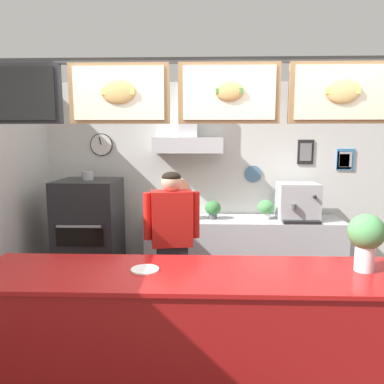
% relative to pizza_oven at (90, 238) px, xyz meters
% --- Properties ---
extents(ground_plane, '(5.67, 5.67, 0.00)m').
position_rel_pizza_oven_xyz_m(ground_plane, '(1.57, -1.60, -0.73)').
color(ground_plane, '#3F3A38').
extents(back_wall_assembly, '(4.72, 2.48, 2.70)m').
position_rel_pizza_oven_xyz_m(back_wall_assembly, '(1.55, 0.55, 0.71)').
color(back_wall_assembly, gray).
rests_on(back_wall_assembly, ground_plane).
extents(service_counter, '(3.60, 0.75, 1.02)m').
position_rel_pizza_oven_xyz_m(service_counter, '(1.57, -1.86, -0.22)').
color(service_counter, maroon).
rests_on(service_counter, ground_plane).
extents(back_prep_counter, '(2.51, 0.62, 0.92)m').
position_rel_pizza_oven_xyz_m(back_prep_counter, '(1.92, 0.30, -0.28)').
color(back_prep_counter, '#B7BABF').
rests_on(back_prep_counter, ground_plane).
extents(pizza_oven, '(0.72, 0.75, 1.55)m').
position_rel_pizza_oven_xyz_m(pizza_oven, '(0.00, 0.00, 0.00)').
color(pizza_oven, '#232326').
rests_on(pizza_oven, ground_plane).
extents(shop_worker, '(0.55, 0.29, 1.63)m').
position_rel_pizza_oven_xyz_m(shop_worker, '(1.09, -0.83, 0.16)').
color(shop_worker, '#232328').
rests_on(shop_worker, ground_plane).
extents(espresso_machine, '(0.50, 0.47, 0.47)m').
position_rel_pizza_oven_xyz_m(espresso_machine, '(2.59, 0.27, 0.42)').
color(espresso_machine, '#B7BABF').
rests_on(espresso_machine, back_prep_counter).
extents(potted_basil, '(0.23, 0.23, 0.26)m').
position_rel_pizza_oven_xyz_m(potted_basil, '(1.23, 0.28, 0.34)').
color(potted_basil, '#4C4C51').
rests_on(potted_basil, back_prep_counter).
extents(potted_sage, '(0.20, 0.20, 0.23)m').
position_rel_pizza_oven_xyz_m(potted_sage, '(1.52, 0.28, 0.32)').
color(potted_sage, '#4C4C51').
rests_on(potted_sage, back_prep_counter).
extents(potted_thyme, '(0.21, 0.21, 0.25)m').
position_rel_pizza_oven_xyz_m(potted_thyme, '(2.20, 0.29, 0.34)').
color(potted_thyme, beige).
rests_on(potted_thyme, back_prep_counter).
extents(condiment_plate, '(0.20, 0.20, 0.01)m').
position_rel_pizza_oven_xyz_m(condiment_plate, '(0.98, -1.84, 0.29)').
color(condiment_plate, white).
rests_on(condiment_plate, service_counter).
extents(basil_vase, '(0.25, 0.25, 0.41)m').
position_rel_pizza_oven_xyz_m(basil_vase, '(2.54, -1.80, 0.53)').
color(basil_vase, silver).
rests_on(basil_vase, service_counter).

